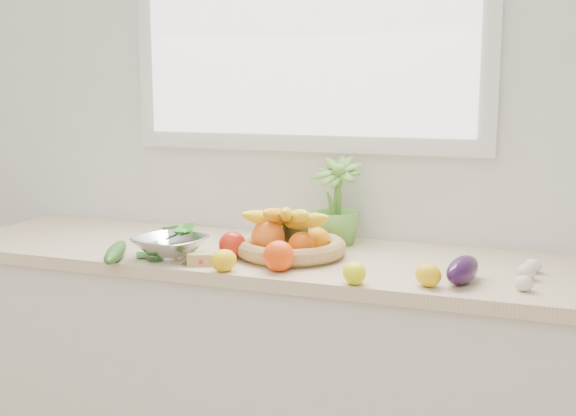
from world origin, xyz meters
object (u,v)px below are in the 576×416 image
(apple, at_px, (232,245))
(fruit_basket, at_px, (290,240))
(eggplant, at_px, (463,270))
(cucumber, at_px, (116,252))
(potted_herb, at_px, (336,203))
(colander_with_spinach, at_px, (170,240))

(apple, relative_size, fruit_basket, 0.19)
(eggplant, height_order, fruit_basket, fruit_basket)
(eggplant, relative_size, cucumber, 0.71)
(apple, bearing_deg, cucumber, -157.42)
(apple, distance_m, fruit_basket, 0.18)
(potted_herb, bearing_deg, apple, -126.84)
(cucumber, relative_size, potted_herb, 0.83)
(apple, distance_m, potted_herb, 0.41)
(potted_herb, distance_m, colander_with_spinach, 0.57)
(eggplant, relative_size, fruit_basket, 0.42)
(apple, relative_size, colander_with_spinach, 0.34)
(potted_herb, relative_size, colander_with_spinach, 1.22)
(potted_herb, distance_m, fruit_basket, 0.26)
(apple, height_order, cucumber, apple)
(cucumber, bearing_deg, eggplant, 5.71)
(eggplant, xyz_separation_m, potted_herb, (-0.47, 0.35, 0.10))
(fruit_basket, distance_m, colander_with_spinach, 0.37)
(cucumber, relative_size, colander_with_spinach, 1.01)
(fruit_basket, height_order, colander_with_spinach, fruit_basket)
(cucumber, xyz_separation_m, colander_with_spinach, (0.15, 0.07, 0.03))
(cucumber, xyz_separation_m, potted_herb, (0.57, 0.46, 0.12))
(apple, distance_m, colander_with_spinach, 0.19)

